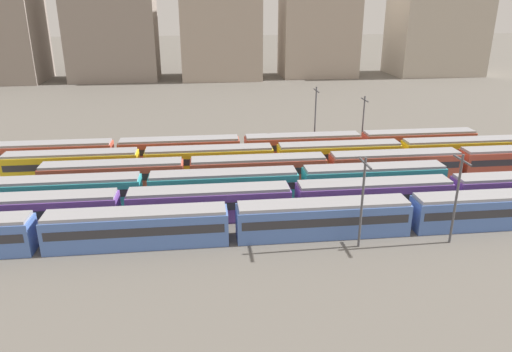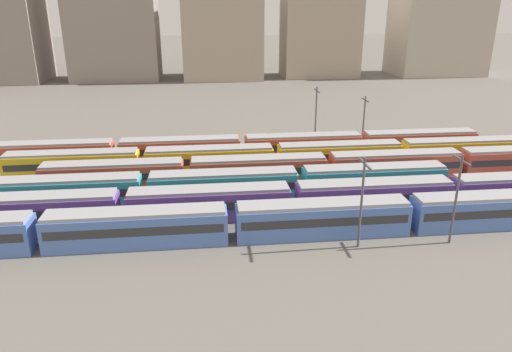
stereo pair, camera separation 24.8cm
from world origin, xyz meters
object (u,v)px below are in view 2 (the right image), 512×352
(catenary_pole_2, at_px, (457,195))
(catenary_pole_3, at_px, (316,117))
(catenary_pole_1, at_px, (364,120))
(train_track_2, at_px, (224,186))
(train_track_1, at_px, (373,196))
(train_track_4, at_px, (339,155))
(train_track_3, at_px, (460,162))
(train_track_0, at_px, (410,214))
(catenary_pole_0, at_px, (362,198))
(train_track_5, at_px, (242,148))

(catenary_pole_2, relative_size, catenary_pole_3, 0.89)
(catenary_pole_3, bearing_deg, catenary_pole_1, 0.19)
(train_track_2, relative_size, catenary_pole_1, 6.26)
(train_track_1, height_order, catenary_pole_1, catenary_pole_1)
(train_track_4, xyz_separation_m, catenary_pole_2, (4.80, -23.96, 3.33))
(train_track_4, relative_size, catenary_pole_2, 9.96)
(train_track_3, xyz_separation_m, catenary_pole_1, (-9.67, 13.29, 3.08))
(catenary_pole_1, bearing_deg, train_track_4, -127.26)
(catenary_pole_2, bearing_deg, train_track_1, 121.64)
(train_track_2, bearing_deg, catenary_pole_2, -31.41)
(catenary_pole_2, bearing_deg, train_track_0, 133.68)
(catenary_pole_3, bearing_deg, train_track_2, -130.21)
(train_track_3, bearing_deg, catenary_pole_0, -137.92)
(train_track_2, xyz_separation_m, catenary_pole_1, (23.56, 18.49, 3.08))
(catenary_pole_2, bearing_deg, catenary_pole_1, 87.58)
(train_track_5, bearing_deg, catenary_pole_0, -72.50)
(train_track_2, bearing_deg, catenary_pole_1, 38.13)
(train_track_1, bearing_deg, train_track_0, -67.69)
(catenary_pole_1, height_order, catenary_pole_3, catenary_pole_3)
(train_track_2, distance_m, catenary_pole_2, 26.23)
(train_track_0, relative_size, train_track_2, 2.02)
(train_track_1, relative_size, train_track_5, 1.25)
(train_track_3, relative_size, catenary_pole_1, 12.62)
(train_track_1, distance_m, train_track_4, 15.60)
(train_track_2, distance_m, catenary_pole_1, 30.11)
(train_track_2, xyz_separation_m, catenary_pole_0, (12.72, -13.31, 3.32))
(train_track_2, xyz_separation_m, train_track_4, (17.40, 10.40, 0.00))
(train_track_0, relative_size, catenary_pole_2, 11.97)
(train_track_0, bearing_deg, catenary_pole_3, 97.06)
(train_track_1, bearing_deg, catenary_pole_2, -58.36)
(train_track_3, relative_size, train_track_5, 1.51)
(train_track_0, distance_m, catenary_pole_3, 29.35)
(catenary_pole_0, bearing_deg, train_track_4, 78.84)
(train_track_2, height_order, catenary_pole_1, catenary_pole_1)
(catenary_pole_0, height_order, catenary_pole_3, catenary_pole_3)
(train_track_2, height_order, train_track_3, same)
(train_track_0, height_order, train_track_2, same)
(catenary_pole_3, bearing_deg, train_track_0, -82.94)
(train_track_0, xyz_separation_m, train_track_1, (-2.13, 5.20, 0.00))
(train_track_0, relative_size, train_track_5, 1.51)
(train_track_1, height_order, catenary_pole_0, catenary_pole_0)
(train_track_1, relative_size, catenary_pole_1, 10.50)
(train_track_0, height_order, train_track_4, same)
(catenary_pole_3, bearing_deg, train_track_3, -36.99)
(train_track_0, relative_size, catenary_pole_1, 12.62)
(catenary_pole_3, bearing_deg, train_track_1, -86.52)
(train_track_5, bearing_deg, train_track_1, -57.13)
(train_track_3, height_order, catenary_pole_3, catenary_pole_3)
(train_track_4, bearing_deg, train_track_1, -91.28)
(train_track_2, bearing_deg, catenary_pole_3, 49.79)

